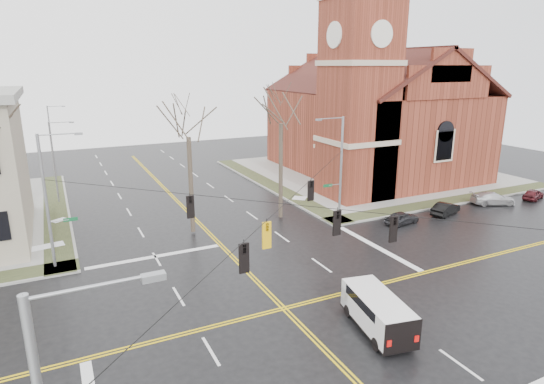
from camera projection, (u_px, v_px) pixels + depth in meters
name	position (u px, v px, depth m)	size (l,w,h in m)	color
ground	(284.00, 308.00, 25.69)	(120.00, 120.00, 0.00)	black
sidewalks	(284.00, 307.00, 25.67)	(80.00, 80.00, 0.17)	gray
road_markings	(284.00, 308.00, 25.69)	(100.00, 100.00, 0.01)	gold
church	(371.00, 107.00, 55.33)	(24.28, 27.48, 27.50)	maroon
signal_pole_ne	(339.00, 166.00, 39.10)	(2.75, 0.22, 9.00)	gray
signal_pole_nw	(49.00, 198.00, 29.55)	(2.75, 0.22, 9.00)	gray
span_wires	(285.00, 204.00, 24.03)	(23.02, 23.02, 0.03)	black
traffic_signals	(290.00, 221.00, 23.65)	(8.21, 8.26, 1.30)	black
streetlight_north_a	(55.00, 159.00, 44.25)	(2.30, 0.20, 8.00)	gray
streetlight_north_b	(52.00, 133.00, 61.57)	(2.30, 0.20, 8.00)	gray
cargo_van	(376.00, 309.00, 23.52)	(2.79, 5.21, 1.88)	silver
parked_car_a	(402.00, 218.00, 39.27)	(1.33, 3.29, 1.12)	black
parked_car_b	(446.00, 209.00, 41.72)	(1.24, 3.55, 1.17)	black
parked_car_c	(493.00, 198.00, 44.83)	(1.72, 4.24, 1.23)	#B3B3B5
parked_car_d	(533.00, 194.00, 46.55)	(1.31, 3.25, 1.11)	#4B151B
tree_nw_near	(188.00, 131.00, 35.02)	(4.00, 4.00, 11.65)	#383024
tree_ne	(281.00, 117.00, 38.41)	(4.00, 4.00, 12.56)	#383024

